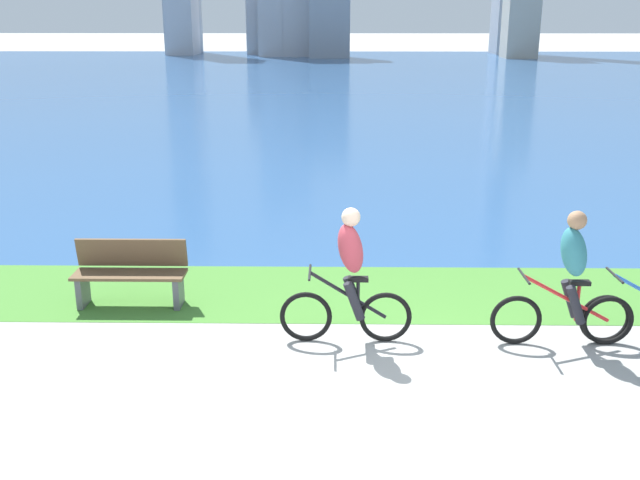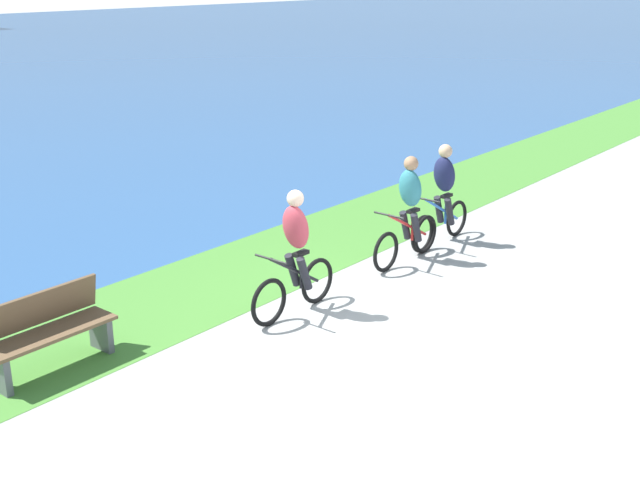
{
  "view_description": "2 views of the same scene",
  "coord_description": "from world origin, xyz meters",
  "px_view_note": "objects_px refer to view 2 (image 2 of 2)",
  "views": [
    {
      "loc": [
        -0.58,
        -6.71,
        3.79
      ],
      "look_at": [
        -0.71,
        1.55,
        1.23
      ],
      "focal_mm": 40.99,
      "sensor_mm": 36.0,
      "label": 1
    },
    {
      "loc": [
        -7.62,
        -4.98,
        4.29
      ],
      "look_at": [
        -0.47,
        0.89,
        1.15
      ],
      "focal_mm": 44.81,
      "sensor_mm": 36.0,
      "label": 2
    }
  ],
  "objects_px": {
    "bench_near_path": "(47,332)",
    "cyclist_trailing": "(409,210)",
    "cyclist_distant_rear": "(443,195)",
    "cyclist_lead": "(295,253)"
  },
  "relations": [
    {
      "from": "bench_near_path",
      "to": "cyclist_trailing",
      "type": "bearing_deg",
      "value": -12.12
    },
    {
      "from": "cyclist_trailing",
      "to": "cyclist_distant_rear",
      "type": "distance_m",
      "value": 1.07
    },
    {
      "from": "cyclist_trailing",
      "to": "cyclist_distant_rear",
      "type": "height_order",
      "value": "same"
    },
    {
      "from": "cyclist_distant_rear",
      "to": "bench_near_path",
      "type": "distance_m",
      "value": 6.68
    },
    {
      "from": "cyclist_distant_rear",
      "to": "bench_near_path",
      "type": "bearing_deg",
      "value": 170.18
    },
    {
      "from": "cyclist_lead",
      "to": "bench_near_path",
      "type": "xyz_separation_m",
      "value": [
        -2.92,
        1.14,
        -0.38
      ]
    },
    {
      "from": "cyclist_trailing",
      "to": "bench_near_path",
      "type": "xyz_separation_m",
      "value": [
        -5.5,
        1.18,
        -0.38
      ]
    },
    {
      "from": "cyclist_distant_rear",
      "to": "bench_near_path",
      "type": "relative_size",
      "value": 1.13
    },
    {
      "from": "cyclist_lead",
      "to": "cyclist_distant_rear",
      "type": "relative_size",
      "value": 0.99
    },
    {
      "from": "cyclist_trailing",
      "to": "cyclist_lead",
      "type": "bearing_deg",
      "value": 179.01
    }
  ]
}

